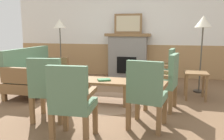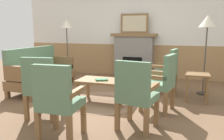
% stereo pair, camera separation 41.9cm
% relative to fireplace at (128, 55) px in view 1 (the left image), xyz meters
% --- Properties ---
extents(ground_plane, '(14.00, 14.00, 0.00)m').
position_rel_fireplace_xyz_m(ground_plane, '(0.00, -2.35, -0.65)').
color(ground_plane, brown).
extents(wall_back, '(7.20, 0.14, 2.70)m').
position_rel_fireplace_xyz_m(wall_back, '(0.00, 0.25, 0.66)').
color(wall_back, white).
rests_on(wall_back, ground_plane).
extents(fireplace, '(1.30, 0.44, 1.28)m').
position_rel_fireplace_xyz_m(fireplace, '(0.00, 0.00, 0.00)').
color(fireplace, gray).
rests_on(fireplace, ground_plane).
extents(framed_picture, '(0.80, 0.04, 0.56)m').
position_rel_fireplace_xyz_m(framed_picture, '(0.00, 0.00, 0.91)').
color(framed_picture, brown).
rests_on(framed_picture, fireplace).
extents(couch, '(0.70, 1.80, 0.98)m').
position_rel_fireplace_xyz_m(couch, '(-1.72, -2.02, -0.26)').
color(couch, brown).
rests_on(couch, ground_plane).
extents(coffee_table, '(0.96, 0.56, 0.44)m').
position_rel_fireplace_xyz_m(coffee_table, '(-0.02, -2.47, -0.27)').
color(coffee_table, brown).
rests_on(coffee_table, ground_plane).
extents(round_rug, '(1.42, 1.42, 0.01)m').
position_rel_fireplace_xyz_m(round_rug, '(-0.02, -2.47, -0.65)').
color(round_rug, '#896B51').
rests_on(round_rug, ground_plane).
extents(book_on_table, '(0.28, 0.25, 0.03)m').
position_rel_fireplace_xyz_m(book_on_table, '(-0.03, -2.53, -0.20)').
color(book_on_table, '#33663D').
rests_on(book_on_table, coffee_table).
extents(footstool, '(0.40, 0.40, 0.36)m').
position_rel_fireplace_xyz_m(footstool, '(0.34, -0.88, -0.37)').
color(footstool, brown).
rests_on(footstool, ground_plane).
extents(armchair_near_fireplace, '(0.55, 0.55, 0.98)m').
position_rel_fireplace_xyz_m(armchair_near_fireplace, '(1.09, -1.51, -0.11)').
color(armchair_near_fireplace, brown).
rests_on(armchair_near_fireplace, ground_plane).
extents(armchair_by_window_left, '(0.57, 0.57, 0.98)m').
position_rel_fireplace_xyz_m(armchair_by_window_left, '(1.10, -2.61, -0.11)').
color(armchair_by_window_left, brown).
rests_on(armchair_by_window_left, ground_plane).
extents(armchair_front_left, '(0.55, 0.55, 0.98)m').
position_rel_fireplace_xyz_m(armchair_front_left, '(-0.62, -3.53, -0.11)').
color(armchair_front_left, brown).
rests_on(armchair_front_left, ground_plane).
extents(armchair_front_center, '(0.56, 0.56, 0.98)m').
position_rel_fireplace_xyz_m(armchair_front_center, '(0.84, -3.49, -0.11)').
color(armchair_front_center, brown).
rests_on(armchair_front_center, ground_plane).
extents(armchair_corner_left, '(0.50, 0.50, 0.98)m').
position_rel_fireplace_xyz_m(armchair_corner_left, '(-0.00, -4.08, -0.11)').
color(armchair_corner_left, brown).
rests_on(armchair_corner_left, ground_plane).
extents(side_table, '(0.44, 0.44, 0.55)m').
position_rel_fireplace_xyz_m(side_table, '(1.69, -1.84, -0.22)').
color(side_table, brown).
rests_on(side_table, ground_plane).
extents(floor_lamp_by_couch, '(0.36, 0.36, 1.68)m').
position_rel_fireplace_xyz_m(floor_lamp_by_couch, '(-1.83, -0.63, 0.80)').
color(floor_lamp_by_couch, '#332D28').
rests_on(floor_lamp_by_couch, ground_plane).
extents(floor_lamp_by_chairs, '(0.36, 0.36, 1.68)m').
position_rel_fireplace_xyz_m(floor_lamp_by_chairs, '(1.84, -1.28, 0.80)').
color(floor_lamp_by_chairs, '#332D28').
rests_on(floor_lamp_by_chairs, ground_plane).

